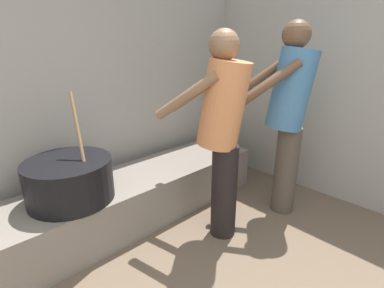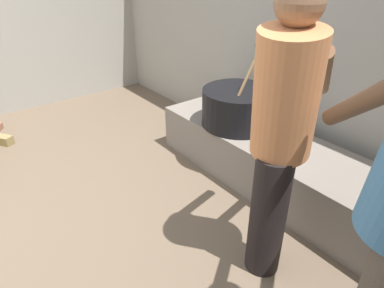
{
  "view_description": "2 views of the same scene",
  "coord_description": "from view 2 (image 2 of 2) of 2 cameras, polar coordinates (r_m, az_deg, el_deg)",
  "views": [
    {
      "loc": [
        -0.5,
        0.11,
        1.47
      ],
      "look_at": [
        1.01,
        1.68,
        0.71
      ],
      "focal_mm": 27.14,
      "sensor_mm": 36.0,
      "label": 1
    },
    {
      "loc": [
        1.93,
        0.2,
        1.61
      ],
      "look_at": [
        0.56,
        1.27,
        0.64
      ],
      "focal_mm": 31.15,
      "sensor_mm": 36.0,
      "label": 2
    }
  ],
  "objects": [
    {
      "name": "hearth_ledge",
      "position": [
        2.64,
        16.11,
        -4.51
      ],
      "size": [
        2.44,
        0.6,
        0.4
      ],
      "primitive_type": "cube",
      "color": "slate",
      "rests_on": "ground_plane"
    },
    {
      "name": "block_enclosure_rear",
      "position": [
        3.14,
        13.58,
        16.77
      ],
      "size": [
        5.06,
        0.2,
        1.97
      ],
      "primitive_type": "cube",
      "color": "#9E998E",
      "rests_on": "ground_plane"
    },
    {
      "name": "cook_in_orange_shirt",
      "position": [
        1.66,
        15.03,
        2.47
      ],
      "size": [
        0.59,
        0.73,
        1.57
      ],
      "color": "black",
      "rests_on": "ground_plane"
    },
    {
      "name": "cooking_pot_main",
      "position": [
        2.78,
        7.93,
        6.28
      ],
      "size": [
        0.6,
        0.6,
        0.75
      ],
      "color": "black",
      "rests_on": "hearth_ledge"
    }
  ]
}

